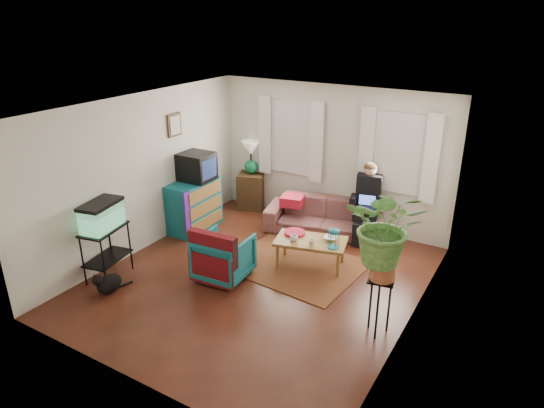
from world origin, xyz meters
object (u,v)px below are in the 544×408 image
Objects in this scene: armchair at (224,255)px; coffee_table at (310,253)px; aquarium_stand at (107,253)px; sofa at (324,211)px; side_table at (252,191)px; plant_stand at (379,306)px; dresser at (194,205)px.

armchair reaches higher than coffee_table.
coffee_table is at bearing -138.21° from armchair.
coffee_table is (2.47, 1.87, -0.18)m from aquarium_stand.
side_table is (-1.77, 0.31, -0.04)m from sofa.
coffee_table is (2.12, -1.57, -0.14)m from side_table.
aquarium_stand is 1.07× the size of armchair.
plant_stand reaches higher than armchair.
armchair reaches higher than side_table.
sofa is 3.00m from plant_stand.
aquarium_stand is 1.75m from armchair.
sofa is 2.83× the size of side_table.
dresser is 4.16m from plant_stand.
side_table is at bearing 143.56° from plant_stand.
sofa is 2.65× the size of plant_stand.
aquarium_stand is (-2.12, -3.13, -0.00)m from sofa.
coffee_table is at bearing 143.52° from plant_stand.
side_table is 4.50m from plant_stand.
side_table is 1.44m from dresser.
plant_stand is (1.49, -1.11, 0.17)m from coffee_table.
plant_stand is at bearing 173.40° from armchair.
aquarium_stand reaches higher than armchair.
armchair is at bearing 177.22° from plant_stand.
side_table is at bearing 75.33° from dresser.
aquarium_stand is at bearing -95.81° from side_table.
armchair is (1.50, -1.16, -0.09)m from dresser.
aquarium_stand is at bearing -157.07° from coffee_table.
armchair is at bearing -65.57° from side_table.
sofa is at bearing 91.57° from coffee_table.
armchair is 2.46m from plant_stand.
side_table is 0.67× the size of coffee_table.
sofa is 1.80m from side_table.
coffee_table is at bearing -36.42° from side_table.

